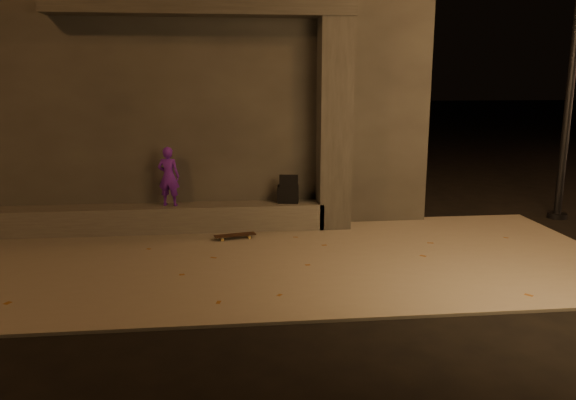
{
  "coord_description": "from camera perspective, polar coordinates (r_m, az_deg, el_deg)",
  "views": [
    {
      "loc": [
        -0.17,
        -5.88,
        2.65
      ],
      "look_at": [
        0.7,
        2.0,
        0.92
      ],
      "focal_mm": 35.0,
      "sensor_mm": 36.0,
      "label": 1
    }
  ],
  "objects": [
    {
      "name": "ground",
      "position": [
        6.45,
        -4.33,
        -11.96
      ],
      "size": [
        120.0,
        120.0,
        0.0
      ],
      "primitive_type": "plane",
      "color": "black",
      "rests_on": "ground"
    },
    {
      "name": "sidewalk",
      "position": [
        8.31,
        -4.84,
        -6.19
      ],
      "size": [
        11.0,
        4.4,
        0.04
      ],
      "primitive_type": "cube",
      "color": "slate",
      "rests_on": "ground"
    },
    {
      "name": "building",
      "position": [
        12.41,
        -10.36,
        11.9
      ],
      "size": [
        9.0,
        5.1,
        5.22
      ],
      "color": "#363431",
      "rests_on": "ground"
    },
    {
      "name": "ledge",
      "position": [
        10.01,
        -13.76,
        -1.84
      ],
      "size": [
        6.0,
        0.55,
        0.45
      ],
      "primitive_type": "cube",
      "color": "#514E49",
      "rests_on": "sidewalk"
    },
    {
      "name": "column",
      "position": [
        9.85,
        4.71,
        7.54
      ],
      "size": [
        0.55,
        0.55,
        3.6
      ],
      "primitive_type": "cube",
      "color": "#363431",
      "rests_on": "sidewalk"
    },
    {
      "name": "canopy",
      "position": [
        9.76,
        -8.66,
        18.82
      ],
      "size": [
        5.0,
        0.7,
        0.28
      ],
      "primitive_type": "cube",
      "color": "#363431",
      "rests_on": "column"
    },
    {
      "name": "skateboarder",
      "position": [
        9.82,
        -12.03,
        2.36
      ],
      "size": [
        0.42,
        0.32,
        1.02
      ],
      "primitive_type": "imported",
      "rotation": [
        0.0,
        0.0,
        2.92
      ],
      "color": "#601BB3",
      "rests_on": "ledge"
    },
    {
      "name": "backpack",
      "position": [
        9.89,
        0.0,
        0.74
      ],
      "size": [
        0.4,
        0.3,
        0.52
      ],
      "rotation": [
        0.0,
        0.0,
        -0.17
      ],
      "color": "black",
      "rests_on": "ledge"
    },
    {
      "name": "skateboard",
      "position": [
        9.34,
        -5.4,
        -3.59
      ],
      "size": [
        0.7,
        0.32,
        0.08
      ],
      "rotation": [
        0.0,
        0.0,
        0.22
      ],
      "color": "black",
      "rests_on": "sidewalk"
    }
  ]
}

